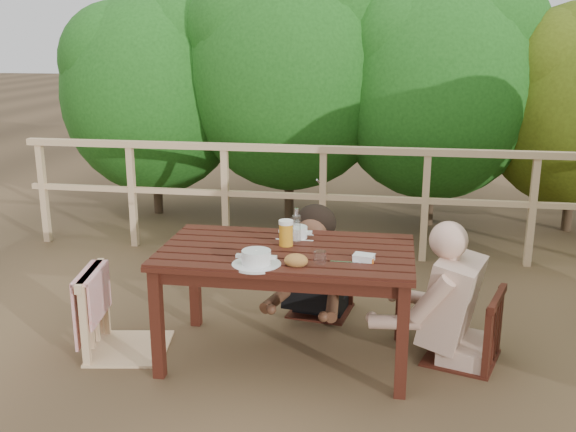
# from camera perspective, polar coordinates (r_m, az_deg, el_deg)

# --- Properties ---
(ground) EXTENTS (60.00, 60.00, 0.00)m
(ground) POSITION_cam_1_polar(r_m,az_deg,el_deg) (4.21, -0.11, -12.08)
(ground) COLOR brown
(ground) RESTS_ON ground
(table) EXTENTS (1.51, 0.85, 0.70)m
(table) POSITION_cam_1_polar(r_m,az_deg,el_deg) (4.06, -0.11, -7.71)
(table) COLOR black
(table) RESTS_ON ground
(chair_left) EXTENTS (0.57, 0.57, 1.01)m
(chair_left) POSITION_cam_1_polar(r_m,az_deg,el_deg) (4.21, -13.95, -5.06)
(chair_left) COLOR tan
(chair_left) RESTS_ON ground
(chair_far) EXTENTS (0.48, 0.48, 0.84)m
(chair_far) POSITION_cam_1_polar(r_m,az_deg,el_deg) (4.69, 2.90, -3.55)
(chair_far) COLOR black
(chair_far) RESTS_ON ground
(chair_right) EXTENTS (0.55, 0.55, 0.87)m
(chair_right) POSITION_cam_1_polar(r_m,az_deg,el_deg) (4.14, 15.16, -6.50)
(chair_right) COLOR black
(chair_right) RESTS_ON ground
(woman) EXTENTS (0.61, 0.71, 1.27)m
(woman) POSITION_cam_1_polar(r_m,az_deg,el_deg) (4.65, 2.96, -0.96)
(woman) COLOR black
(woman) RESTS_ON ground
(diner_right) EXTENTS (0.85, 0.77, 1.43)m
(diner_right) POSITION_cam_1_polar(r_m,az_deg,el_deg) (4.05, 15.86, -2.86)
(diner_right) COLOR tan
(diner_right) RESTS_ON ground
(railing) EXTENTS (5.60, 0.10, 1.01)m
(railing) POSITION_cam_1_polar(r_m,az_deg,el_deg) (5.90, 3.04, 1.25)
(railing) COLOR tan
(railing) RESTS_ON ground
(hedge_row) EXTENTS (6.60, 1.60, 3.80)m
(hedge_row) POSITION_cam_1_polar(r_m,az_deg,el_deg) (6.89, 7.77, 14.89)
(hedge_row) COLOR #1A4E15
(hedge_row) RESTS_ON ground
(soup_near) EXTENTS (0.28, 0.28, 0.09)m
(soup_near) POSITION_cam_1_polar(r_m,az_deg,el_deg) (3.67, -2.76, -3.69)
(soup_near) COLOR white
(soup_near) RESTS_ON table
(soup_far) EXTENTS (0.25, 0.25, 0.08)m
(soup_far) POSITION_cam_1_polar(r_m,az_deg,el_deg) (4.14, 0.65, -1.49)
(soup_far) COLOR white
(soup_far) RESTS_ON table
(bread_roll) EXTENTS (0.13, 0.10, 0.08)m
(bread_roll) POSITION_cam_1_polar(r_m,az_deg,el_deg) (3.65, 0.70, -3.90)
(bread_roll) COLOR #9B6232
(bread_roll) RESTS_ON table
(beer_glass) EXTENTS (0.09, 0.09, 0.17)m
(beer_glass) POSITION_cam_1_polar(r_m,az_deg,el_deg) (3.97, -0.17, -1.58)
(beer_glass) COLOR gold
(beer_glass) RESTS_ON table
(bottle) EXTENTS (0.06, 0.06, 0.23)m
(bottle) POSITION_cam_1_polar(r_m,az_deg,el_deg) (4.02, 0.73, -0.92)
(bottle) COLOR silver
(bottle) RESTS_ON table
(tumbler) EXTENTS (0.07, 0.07, 0.08)m
(tumbler) POSITION_cam_1_polar(r_m,az_deg,el_deg) (3.68, 2.80, -3.69)
(tumbler) COLOR silver
(tumbler) RESTS_ON table
(butter_tub) EXTENTS (0.13, 0.11, 0.05)m
(butter_tub) POSITION_cam_1_polar(r_m,az_deg,el_deg) (3.75, 6.60, -3.69)
(butter_tub) COLOR white
(butter_tub) RESTS_ON table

